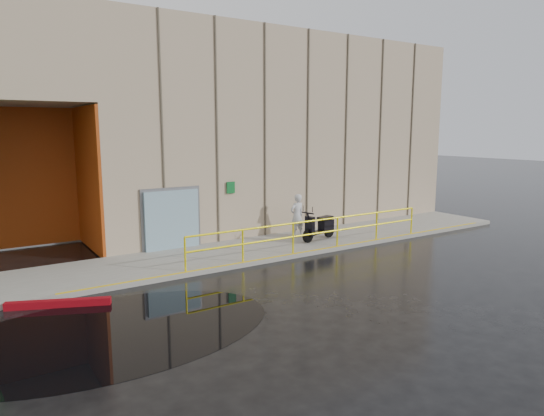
# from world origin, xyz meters

# --- Properties ---
(ground) EXTENTS (120.00, 120.00, 0.00)m
(ground) POSITION_xyz_m (0.00, 0.00, 0.00)
(ground) COLOR black
(ground) RESTS_ON ground
(sidewalk) EXTENTS (20.00, 3.00, 0.15)m
(sidewalk) POSITION_xyz_m (4.00, 4.50, 0.07)
(sidewalk) COLOR gray
(sidewalk) RESTS_ON ground
(building) EXTENTS (20.00, 10.17, 8.00)m
(building) POSITION_xyz_m (5.10, 10.98, 4.21)
(building) COLOR tan
(building) RESTS_ON ground
(guardrail) EXTENTS (9.56, 0.06, 1.03)m
(guardrail) POSITION_xyz_m (4.25, 3.15, 0.68)
(guardrail) COLOR yellow
(guardrail) RESTS_ON sidewalk
(person) EXTENTS (0.63, 0.44, 1.64)m
(person) POSITION_xyz_m (4.83, 5.04, 0.97)
(person) COLOR silver
(person) RESTS_ON sidewalk
(scooter) EXTENTS (1.76, 0.91, 1.34)m
(scooter) POSITION_xyz_m (5.24, 4.21, 0.92)
(scooter) COLOR black
(scooter) RESTS_ON sidewalk
(red_curb) EXTENTS (2.27, 1.12, 0.18)m
(red_curb) POSITION_xyz_m (-4.02, 2.50, 0.09)
(red_curb) COLOR maroon
(red_curb) RESTS_ON ground
(puddle) EXTENTS (7.14, 4.46, 0.01)m
(puddle) POSITION_xyz_m (-3.40, 0.34, 0.00)
(puddle) COLOR black
(puddle) RESTS_ON ground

